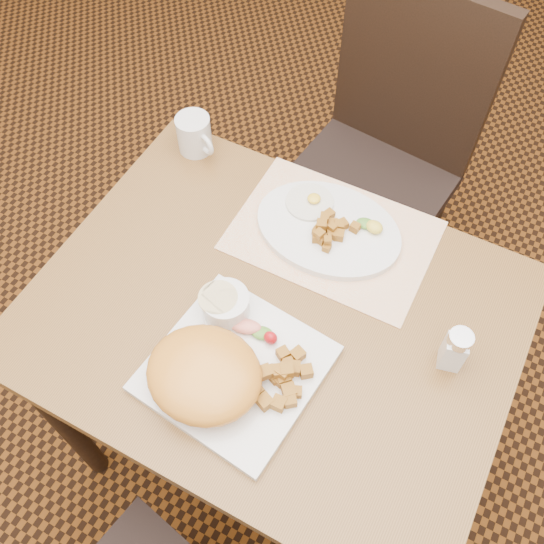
{
  "coord_description": "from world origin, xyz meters",
  "views": [
    {
      "loc": [
        0.26,
        -0.49,
        1.75
      ],
      "look_at": [
        -0.02,
        0.04,
        0.82
      ],
      "focal_mm": 40.0,
      "sensor_mm": 36.0,
      "label": 1
    }
  ],
  "objects_px": {
    "plate_square": "(236,368)",
    "salt_shaker": "(455,349)",
    "chair_far": "(382,151)",
    "plate_oval": "(328,229)",
    "coffee_mug": "(195,135)",
    "table": "(272,338)"
  },
  "relations": [
    {
      "from": "plate_square",
      "to": "salt_shaker",
      "type": "relative_size",
      "value": 2.8
    },
    {
      "from": "salt_shaker",
      "to": "chair_far",
      "type": "bearing_deg",
      "value": 118.85
    },
    {
      "from": "plate_oval",
      "to": "plate_square",
      "type": "bearing_deg",
      "value": -92.48
    },
    {
      "from": "plate_square",
      "to": "salt_shaker",
      "type": "height_order",
      "value": "salt_shaker"
    },
    {
      "from": "chair_far",
      "to": "salt_shaker",
      "type": "bearing_deg",
      "value": 125.46
    },
    {
      "from": "plate_oval",
      "to": "coffee_mug",
      "type": "relative_size",
      "value": 2.9
    },
    {
      "from": "chair_far",
      "to": "plate_oval",
      "type": "distance_m",
      "value": 0.52
    },
    {
      "from": "coffee_mug",
      "to": "plate_oval",
      "type": "bearing_deg",
      "value": -11.73
    },
    {
      "from": "salt_shaker",
      "to": "coffee_mug",
      "type": "bearing_deg",
      "value": 160.59
    },
    {
      "from": "chair_far",
      "to": "coffee_mug",
      "type": "relative_size",
      "value": 9.22
    },
    {
      "from": "table",
      "to": "coffee_mug",
      "type": "xyz_separation_m",
      "value": [
        -0.35,
        0.3,
        0.15
      ]
    },
    {
      "from": "chair_far",
      "to": "salt_shaker",
      "type": "distance_m",
      "value": 0.77
    },
    {
      "from": "table",
      "to": "plate_square",
      "type": "relative_size",
      "value": 3.21
    },
    {
      "from": "chair_far",
      "to": "plate_oval",
      "type": "bearing_deg",
      "value": 101.01
    },
    {
      "from": "plate_square",
      "to": "chair_far",
      "type": "bearing_deg",
      "value": 91.45
    },
    {
      "from": "table",
      "to": "plate_square",
      "type": "distance_m",
      "value": 0.18
    },
    {
      "from": "chair_far",
      "to": "plate_oval",
      "type": "height_order",
      "value": "chair_far"
    },
    {
      "from": "table",
      "to": "salt_shaker",
      "type": "distance_m",
      "value": 0.37
    },
    {
      "from": "plate_oval",
      "to": "salt_shaker",
      "type": "bearing_deg",
      "value": -27.48
    },
    {
      "from": "coffee_mug",
      "to": "chair_far",
      "type": "bearing_deg",
      "value": 50.47
    },
    {
      "from": "salt_shaker",
      "to": "plate_square",
      "type": "bearing_deg",
      "value": -149.65
    },
    {
      "from": "chair_far",
      "to": "table",
      "type": "bearing_deg",
      "value": 98.53
    }
  ]
}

